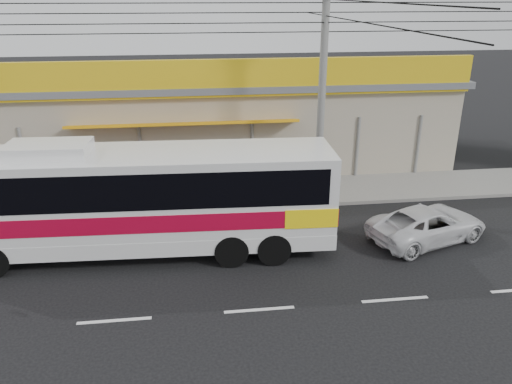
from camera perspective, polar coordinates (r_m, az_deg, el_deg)
ground at (r=16.57m, az=-0.78°, el=-8.36°), size 120.00×120.00×0.00m
sidewalk at (r=21.90m, az=-2.57°, el=-0.30°), size 30.00×3.20×0.15m
lane_markings at (r=14.48m, az=0.38°, el=-13.31°), size 50.00×0.12×0.01m
storefront_building at (r=26.51m, az=-3.69°, el=8.69°), size 22.60×9.20×5.70m
coach_bus at (r=16.87m, az=-12.58°, el=-0.31°), size 12.95×3.24×3.96m
motorbike_red at (r=20.77m, az=-17.34°, el=-0.78°), size 2.08×0.83×1.07m
white_car at (r=18.92m, az=19.03°, el=-3.49°), size 4.87×3.37×1.24m
utility_pole at (r=19.74m, az=7.97°, el=19.32°), size 34.00×14.00×9.12m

